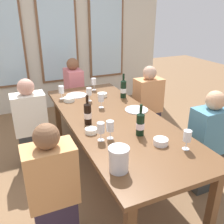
{
  "coord_description": "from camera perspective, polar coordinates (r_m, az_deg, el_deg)",
  "views": [
    {
      "loc": [
        -1.01,
        -2.22,
        1.85
      ],
      "look_at": [
        0.0,
        0.05,
        0.79
      ],
      "focal_mm": 39.78,
      "sensor_mm": 36.0,
      "label": 1
    }
  ],
  "objects": [
    {
      "name": "seated_person_3",
      "position": [
        3.61,
        8.19,
        1.35
      ],
      "size": [
        0.38,
        0.24,
        1.11
      ],
      "color": "#272230",
      "rests_on": "ground"
    },
    {
      "name": "white_plate_1",
      "position": [
        2.89,
        5.64,
        0.53
      ],
      "size": [
        0.27,
        0.27,
        0.01
      ],
      "primitive_type": "cylinder",
      "color": "white",
      "rests_on": "dining_table"
    },
    {
      "name": "tasting_bowl_1",
      "position": [
        2.21,
        11.13,
        -6.7
      ],
      "size": [
        0.13,
        0.13,
        0.05
      ],
      "primitive_type": "cylinder",
      "color": "white",
      "rests_on": "dining_table"
    },
    {
      "name": "metal_pitcher",
      "position": [
        1.81,
        1.56,
        -10.78
      ],
      "size": [
        0.16,
        0.16,
        0.19
      ],
      "color": "silver",
      "rests_on": "dining_table"
    },
    {
      "name": "tasting_bowl_2",
      "position": [
        3.31,
        -2.25,
        3.95
      ],
      "size": [
        0.13,
        0.13,
        0.05
      ],
      "primitive_type": "cylinder",
      "color": "white",
      "rests_on": "dining_table"
    },
    {
      "name": "wine_glass_2",
      "position": [
        2.22,
        -0.44,
        -3.33
      ],
      "size": [
        0.07,
        0.07,
        0.17
      ],
      "color": "white",
      "rests_on": "dining_table"
    },
    {
      "name": "tasting_bowl_3",
      "position": [
        2.36,
        -4.85,
        -4.31
      ],
      "size": [
        0.11,
        0.11,
        0.05
      ],
      "primitive_type": "cylinder",
      "color": "white",
      "rests_on": "dining_table"
    },
    {
      "name": "wine_glass_0",
      "position": [
        3.13,
        -5.32,
        4.64
      ],
      "size": [
        0.07,
        0.07,
        0.17
      ],
      "color": "white",
      "rests_on": "dining_table"
    },
    {
      "name": "seated_person_1",
      "position": [
        2.78,
        21.14,
        -6.99
      ],
      "size": [
        0.38,
        0.24,
        1.11
      ],
      "color": "#2E302E",
      "rests_on": "ground"
    },
    {
      "name": "tasting_bowl_0",
      "position": [
        3.19,
        -9.84,
        2.89
      ],
      "size": [
        0.14,
        0.14,
        0.05
      ],
      "primitive_type": "cylinder",
      "color": "white",
      "rests_on": "dining_table"
    },
    {
      "name": "wine_glass_5",
      "position": [
        3.26,
        -11.58,
        4.94
      ],
      "size": [
        0.07,
        0.07,
        0.17
      ],
      "color": "white",
      "rests_on": "dining_table"
    },
    {
      "name": "wine_bottle_1",
      "position": [
        2.51,
        -5.6,
        -0.29
      ],
      "size": [
        0.08,
        0.08,
        0.31
      ],
      "color": "black",
      "rests_on": "dining_table"
    },
    {
      "name": "dining_table",
      "position": [
        2.71,
        0.4,
        -2.63
      ],
      "size": [
        0.96,
        2.43,
        0.74
      ],
      "color": "brown",
      "rests_on": "ground"
    },
    {
      "name": "ground_plane",
      "position": [
        3.06,
        0.36,
        -14.06
      ],
      "size": [
        12.0,
        12.0,
        0.0
      ],
      "primitive_type": "plane",
      "color": "brown"
    },
    {
      "name": "seated_person_4",
      "position": [
        4.14,
        -8.64,
        4.18
      ],
      "size": [
        0.24,
        0.38,
        1.11
      ],
      "color": "#213644",
      "rests_on": "ground"
    },
    {
      "name": "seated_person_2",
      "position": [
        3.13,
        -18.07,
        -3.1
      ],
      "size": [
        0.38,
        0.24,
        1.11
      ],
      "color": "#2F3131",
      "rests_on": "ground"
    },
    {
      "name": "wine_glass_4",
      "position": [
        2.19,
        -2.6,
        -3.73
      ],
      "size": [
        0.07,
        0.07,
        0.17
      ],
      "color": "white",
      "rests_on": "dining_table"
    },
    {
      "name": "wine_glass_3",
      "position": [
        2.91,
        -2.53,
        3.26
      ],
      "size": [
        0.07,
        0.07,
        0.17
      ],
      "color": "white",
      "rests_on": "dining_table"
    },
    {
      "name": "wine_bottle_0",
      "position": [
        3.24,
        2.63,
        5.38
      ],
      "size": [
        0.08,
        0.08,
        0.32
      ],
      "color": "black",
      "rests_on": "dining_table"
    },
    {
      "name": "white_plate_0",
      "position": [
        3.39,
        -8.19,
        3.86
      ],
      "size": [
        0.27,
        0.27,
        0.01
      ],
      "primitive_type": "cylinder",
      "color": "white",
      "rests_on": "dining_table"
    },
    {
      "name": "seated_person_0",
      "position": [
        2.06,
        -13.43,
        -17.48
      ],
      "size": [
        0.38,
        0.24,
        1.11
      ],
      "color": "#34283C",
      "rests_on": "ground"
    },
    {
      "name": "wine_glass_1",
      "position": [
        3.56,
        -4.2,
        6.93
      ],
      "size": [
        0.07,
        0.07,
        0.17
      ],
      "color": "white",
      "rests_on": "dining_table"
    },
    {
      "name": "back_wall_with_windows",
      "position": [
        4.83,
        -12.49,
        17.84
      ],
      "size": [
        4.16,
        0.1,
        2.9
      ],
      "color": "beige",
      "rests_on": "ground"
    },
    {
      "name": "wine_bottle_2",
      "position": [
        2.3,
        6.52,
        -2.68
      ],
      "size": [
        0.08,
        0.08,
        0.3
      ],
      "color": "black",
      "rests_on": "dining_table"
    },
    {
      "name": "wine_glass_6",
      "position": [
        2.14,
        16.92,
        -5.38
      ],
      "size": [
        0.07,
        0.07,
        0.17
      ],
      "color": "white",
      "rests_on": "dining_table"
    }
  ]
}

